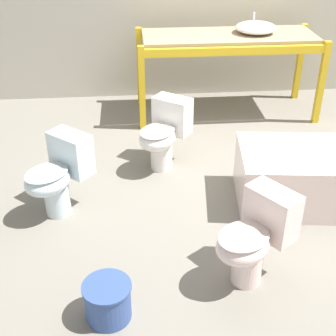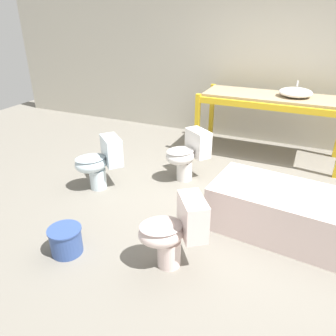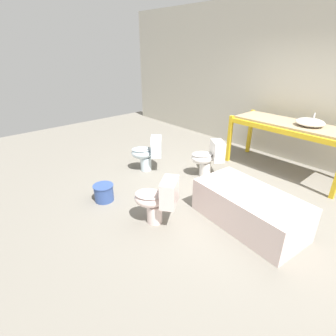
{
  "view_description": "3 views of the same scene",
  "coord_description": "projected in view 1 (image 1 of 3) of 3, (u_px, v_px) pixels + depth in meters",
  "views": [
    {
      "loc": [
        -1.1,
        -3.82,
        2.43
      ],
      "look_at": [
        -0.82,
        -0.65,
        0.52
      ],
      "focal_mm": 50.0,
      "sensor_mm": 36.0,
      "label": 1
    },
    {
      "loc": [
        0.62,
        -3.54,
        2.14
      ],
      "look_at": [
        -0.6,
        -0.81,
        0.68
      ],
      "focal_mm": 35.0,
      "sensor_mm": 36.0,
      "label": 2
    },
    {
      "loc": [
        2.07,
        -3.28,
        2.26
      ],
      "look_at": [
        -0.66,
        -0.84,
        0.54
      ],
      "focal_mm": 28.0,
      "sensor_mm": 36.0,
      "label": 3
    }
  ],
  "objects": [
    {
      "name": "shelving_rack",
      "position": [
        228.0,
        45.0,
        5.48
      ],
      "size": [
        2.14,
        0.84,
        0.98
      ],
      "color": "gold",
      "rests_on": "ground_plane"
    },
    {
      "name": "ground_plane",
      "position": [
        246.0,
        176.0,
        4.59
      ],
      "size": [
        12.0,
        12.0,
        0.0
      ],
      "primitive_type": "plane",
      "color": "slate"
    },
    {
      "name": "toilet_far",
      "position": [
        58.0,
        174.0,
        3.92
      ],
      "size": [
        0.65,
        0.67,
        0.68
      ],
      "rotation": [
        0.0,
        0.0,
        -0.72
      ],
      "color": "silver",
      "rests_on": "ground_plane"
    },
    {
      "name": "toilet_extra",
      "position": [
        164.0,
        132.0,
        4.57
      ],
      "size": [
        0.62,
        0.68,
        0.68
      ],
      "rotation": [
        0.0,
        0.0,
        -0.63
      ],
      "color": "white",
      "rests_on": "ground_plane"
    },
    {
      "name": "bathtub_main",
      "position": [
        324.0,
        173.0,
        4.09
      ],
      "size": [
        1.57,
        0.92,
        0.49
      ],
      "rotation": [
        0.0,
        0.0,
        -0.11
      ],
      "color": "silver",
      "rests_on": "ground_plane"
    },
    {
      "name": "sink_basin",
      "position": [
        256.0,
        27.0,
        5.41
      ],
      "size": [
        0.48,
        0.45,
        0.21
      ],
      "color": "white",
      "rests_on": "shelving_rack"
    },
    {
      "name": "toilet_near",
      "position": [
        254.0,
        237.0,
        3.21
      ],
      "size": [
        0.68,
        0.62,
        0.68
      ],
      "rotation": [
        0.0,
        0.0,
        -0.95
      ],
      "color": "silver",
      "rests_on": "ground_plane"
    },
    {
      "name": "bucket_white",
      "position": [
        108.0,
        300.0,
        3.02
      ],
      "size": [
        0.32,
        0.32,
        0.27
      ],
      "color": "#334C8C",
      "rests_on": "ground_plane"
    }
  ]
}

